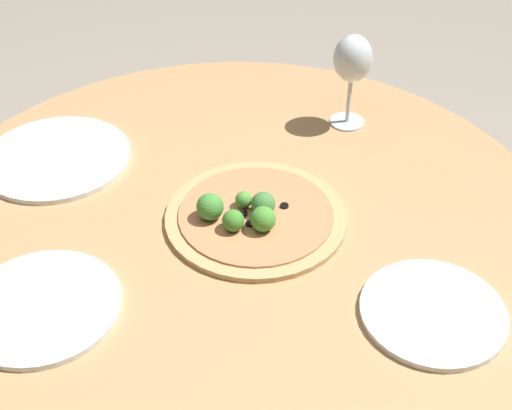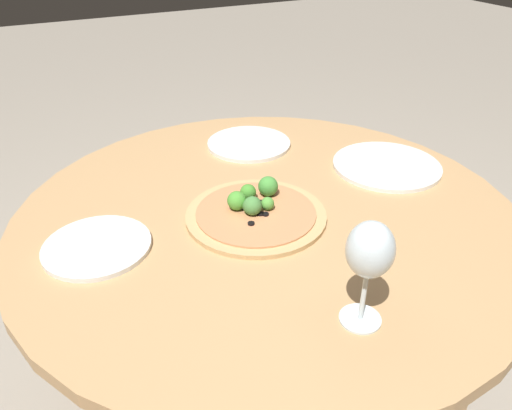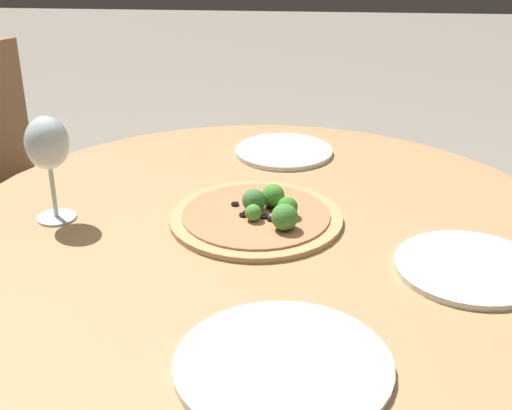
{
  "view_description": "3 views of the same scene",
  "coord_description": "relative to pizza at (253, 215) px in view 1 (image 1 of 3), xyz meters",
  "views": [
    {
      "loc": [
        -0.73,
        -0.53,
        1.46
      ],
      "look_at": [
        0.02,
        -0.04,
        0.74
      ],
      "focal_mm": 50.0,
      "sensor_mm": 36.0,
      "label": 1
    },
    {
      "loc": [
        0.8,
        -0.43,
        1.28
      ],
      "look_at": [
        0.02,
        -0.04,
        0.74
      ],
      "focal_mm": 35.0,
      "sensor_mm": 36.0,
      "label": 2
    },
    {
      "loc": [
        -0.06,
        1.05,
        1.25
      ],
      "look_at": [
        0.02,
        -0.04,
        0.74
      ],
      "focal_mm": 50.0,
      "sensor_mm": 36.0,
      "label": 3
    }
  ],
  "objects": [
    {
      "name": "dining_table",
      "position": [
        -0.01,
        0.03,
        -0.09
      ],
      "size": [
        1.08,
        1.08,
        0.71
      ],
      "color": "tan",
      "rests_on": "ground_plane"
    },
    {
      "name": "wine_glass",
      "position": [
        0.35,
        0.01,
        0.12
      ],
      "size": [
        0.07,
        0.07,
        0.18
      ],
      "color": "silver",
      "rests_on": "dining_table"
    },
    {
      "name": "pizza",
      "position": [
        0.0,
        0.0,
        0.0
      ],
      "size": [
        0.3,
        0.3,
        0.06
      ],
      "color": "tan",
      "rests_on": "dining_table"
    },
    {
      "name": "plate_far",
      "position": [
        -0.33,
        0.14,
        -0.01
      ],
      "size": [
        0.23,
        0.23,
        0.01
      ],
      "color": "silver",
      "rests_on": "dining_table"
    },
    {
      "name": "plate_side",
      "position": [
        -0.03,
        -0.32,
        -0.01
      ],
      "size": [
        0.21,
        0.21,
        0.01
      ],
      "color": "silver",
      "rests_on": "dining_table"
    },
    {
      "name": "plate_near",
      "position": [
        -0.05,
        0.39,
        -0.01
      ],
      "size": [
        0.27,
        0.27,
        0.01
      ],
      "color": "silver",
      "rests_on": "dining_table"
    }
  ]
}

